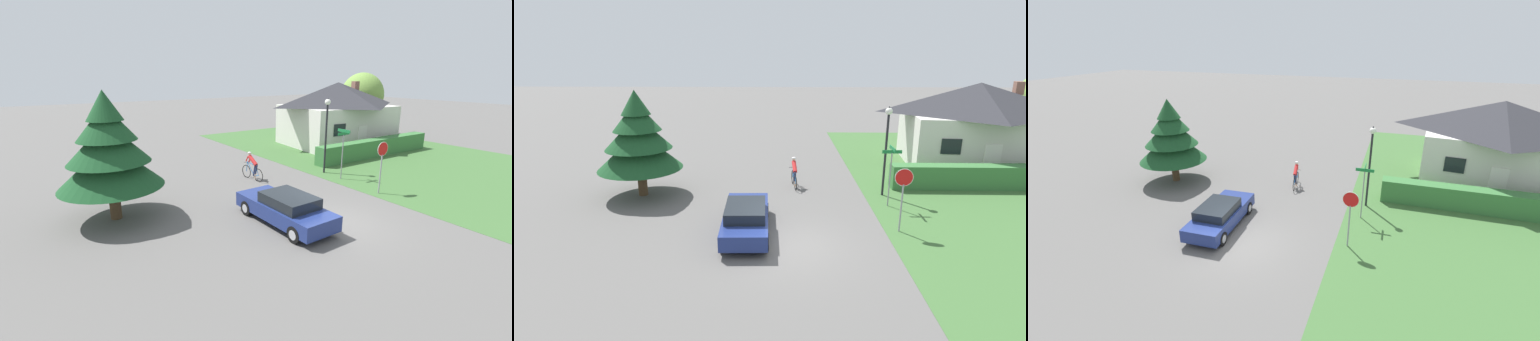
# 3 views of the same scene
# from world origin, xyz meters

# --- Properties ---
(ground_plane) EXTENTS (140.00, 140.00, 0.00)m
(ground_plane) POSITION_xyz_m (0.00, 0.00, 0.00)
(ground_plane) COLOR #5B5956
(grass_verge_right) EXTENTS (16.00, 36.00, 0.01)m
(grass_verge_right) POSITION_xyz_m (12.05, 4.00, 0.01)
(grass_verge_right) COLOR #3D6633
(grass_verge_right) RESTS_ON ground
(cottage_house) EXTENTS (9.54, 7.60, 5.25)m
(cottage_house) POSITION_xyz_m (12.19, 11.66, 2.70)
(cottage_house) COLOR beige
(cottage_house) RESTS_ON ground
(hedge_row) EXTENTS (11.10, 0.90, 1.28)m
(hedge_row) POSITION_xyz_m (11.26, 6.77, 0.64)
(hedge_row) COLOR #387038
(hedge_row) RESTS_ON ground
(sedan_left_lane) EXTENTS (1.93, 4.59, 1.29)m
(sedan_left_lane) POSITION_xyz_m (-1.60, 1.05, 0.65)
(sedan_left_lane) COLOR navy
(sedan_left_lane) RESTS_ON ground
(cyclist) EXTENTS (0.44, 1.85, 1.61)m
(cyclist) POSITION_xyz_m (0.54, 6.81, 0.77)
(cyclist) COLOR black
(cyclist) RESTS_ON ground
(stop_sign) EXTENTS (0.71, 0.07, 2.67)m
(stop_sign) POSITION_xyz_m (4.62, 1.29, 1.89)
(stop_sign) COLOR gray
(stop_sign) RESTS_ON ground
(street_lamp) EXTENTS (0.34, 0.34, 4.54)m
(street_lamp) POSITION_xyz_m (4.99, 5.58, 3.11)
(street_lamp) COLOR black
(street_lamp) RESTS_ON ground
(street_name_sign) EXTENTS (0.90, 0.90, 2.89)m
(street_name_sign) POSITION_xyz_m (4.88, 4.10, 1.98)
(street_name_sign) COLOR gray
(street_name_sign) RESTS_ON ground
(conifer_tall_near) EXTENTS (4.15, 4.15, 5.30)m
(conifer_tall_near) POSITION_xyz_m (-7.22, 5.37, 2.91)
(conifer_tall_near) COLOR #4C3823
(conifer_tall_near) RESTS_ON ground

